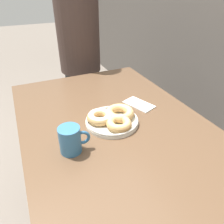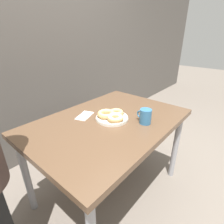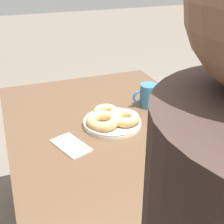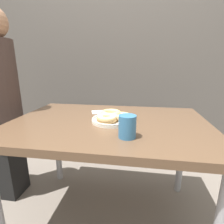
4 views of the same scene
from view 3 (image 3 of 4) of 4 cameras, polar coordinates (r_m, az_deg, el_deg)
name	(u,v)px [view 3 (image 3 of 4)]	position (r m, az deg, el deg)	size (l,w,h in m)	color
dining_table	(111,143)	(1.31, -0.09, -5.64)	(1.19, 0.82, 0.71)	brown
donut_plate	(111,119)	(1.28, -0.15, -1.29)	(0.24, 0.27, 0.06)	silver
coffee_mug	(148,95)	(1.44, 6.67, 3.03)	(0.08, 0.12, 0.11)	teal
napkin	(71,145)	(1.17, -7.54, -6.07)	(0.18, 0.14, 0.01)	white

